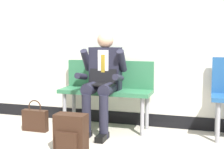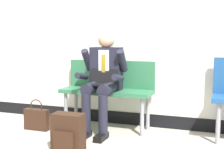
{
  "view_description": "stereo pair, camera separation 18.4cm",
  "coord_description": "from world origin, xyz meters",
  "px_view_note": "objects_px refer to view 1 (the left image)",
  "views": [
    {
      "loc": [
        0.97,
        -3.49,
        1.18
      ],
      "look_at": [
        -0.15,
        0.12,
        0.75
      ],
      "focal_mm": 49.83,
      "sensor_mm": 36.0,
      "label": 1
    },
    {
      "loc": [
        1.14,
        -3.43,
        1.18
      ],
      "look_at": [
        -0.15,
        0.12,
        0.75
      ],
      "focal_mm": 49.83,
      "sensor_mm": 36.0,
      "label": 2
    }
  ],
  "objects_px": {
    "bench_with_person": "(107,87)",
    "backpack": "(71,134)",
    "handbag": "(35,120)",
    "person_seated": "(102,78)"
  },
  "relations": [
    {
      "from": "backpack",
      "to": "person_seated",
      "type": "bearing_deg",
      "value": 85.32
    },
    {
      "from": "bench_with_person",
      "to": "backpack",
      "type": "bearing_deg",
      "value": -93.78
    },
    {
      "from": "person_seated",
      "to": "backpack",
      "type": "height_order",
      "value": "person_seated"
    },
    {
      "from": "person_seated",
      "to": "bench_with_person",
      "type": "bearing_deg",
      "value": 90.0
    },
    {
      "from": "bench_with_person",
      "to": "person_seated",
      "type": "xyz_separation_m",
      "value": [
        0.0,
        -0.2,
        0.14
      ]
    },
    {
      "from": "backpack",
      "to": "handbag",
      "type": "height_order",
      "value": "backpack"
    },
    {
      "from": "handbag",
      "to": "person_seated",
      "type": "bearing_deg",
      "value": 15.78
    },
    {
      "from": "handbag",
      "to": "bench_with_person",
      "type": "bearing_deg",
      "value": 27.29
    },
    {
      "from": "person_seated",
      "to": "handbag",
      "type": "height_order",
      "value": "person_seated"
    },
    {
      "from": "bench_with_person",
      "to": "handbag",
      "type": "bearing_deg",
      "value": -152.71
    }
  ]
}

